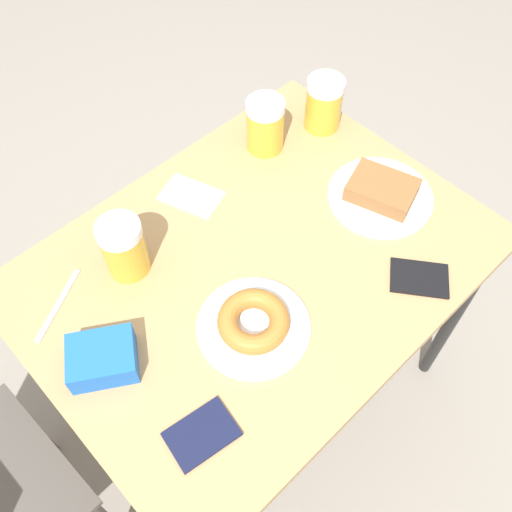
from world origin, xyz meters
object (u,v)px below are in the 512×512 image
object	(u,v)px
beer_mug_right	(124,247)
napkin_folded	(191,196)
beer_mug_left	(265,125)
passport_near_edge	(202,434)
passport_far_edge	(419,278)
blue_pouch	(102,358)
plate_with_donut	(253,323)
fork	(58,305)
beer_mug_center	(324,104)
plate_with_cake	(381,193)

from	to	relation	value
beer_mug_right	napkin_folded	distance (m)	0.25
beer_mug_left	passport_near_edge	bearing A→B (deg)	126.97
beer_mug_left	passport_far_edge	bearing A→B (deg)	175.64
beer_mug_left	blue_pouch	world-z (taller)	beer_mug_left
beer_mug_left	passport_near_edge	distance (m)	0.76
plate_with_donut	passport_far_edge	distance (m)	0.38
fork	napkin_folded	bearing A→B (deg)	-84.68
beer_mug_right	fork	xyz separation A→B (m)	(0.02, 0.17, -0.07)
plate_with_donut	beer_mug_right	world-z (taller)	beer_mug_right
beer_mug_center	passport_near_edge	size ratio (longest dim) A/B	1.04
plate_with_cake	beer_mug_right	size ratio (longest dim) A/B	1.78
plate_with_cake	plate_with_donut	world-z (taller)	same
napkin_folded	plate_with_cake	bearing A→B (deg)	-134.25
passport_near_edge	passport_far_edge	world-z (taller)	same
beer_mug_right	beer_mug_left	bearing A→B (deg)	-82.70
beer_mug_left	fork	xyz separation A→B (m)	(-0.04, 0.65, -0.07)
beer_mug_right	plate_with_donut	bearing A→B (deg)	-162.86
plate_with_donut	beer_mug_left	world-z (taller)	beer_mug_left
plate_with_donut	beer_mug_right	xyz separation A→B (m)	(0.30, 0.09, 0.05)
plate_with_cake	napkin_folded	xyz separation A→B (m)	(0.32, 0.33, -0.02)
beer_mug_left	napkin_folded	size ratio (longest dim) A/B	0.86
passport_far_edge	blue_pouch	bearing A→B (deg)	63.40
fork	passport_far_edge	distance (m)	0.78
napkin_folded	fork	distance (m)	0.40
plate_with_cake	passport_far_edge	bearing A→B (deg)	150.27
beer_mug_right	passport_far_edge	xyz separation A→B (m)	(-0.47, -0.44, -0.07)
passport_far_edge	napkin_folded	bearing A→B (deg)	21.63
plate_with_cake	beer_mug_left	world-z (taller)	beer_mug_left
beer_mug_left	beer_mug_right	bearing A→B (deg)	97.30
beer_mug_left	fork	world-z (taller)	beer_mug_left
blue_pouch	beer_mug_center	bearing A→B (deg)	-78.19
plate_with_cake	fork	xyz separation A→B (m)	(0.28, 0.73, -0.02)
beer_mug_center	beer_mug_right	size ratio (longest dim) A/B	1.00
fork	blue_pouch	xyz separation A→B (m)	(-0.18, 0.01, 0.03)
fork	passport_near_edge	xyz separation A→B (m)	(-0.42, -0.04, 0.00)
beer_mug_left	plate_with_cake	bearing A→B (deg)	-166.19
beer_mug_right	napkin_folded	size ratio (longest dim) A/B	0.86
napkin_folded	plate_with_donut	bearing A→B (deg)	159.35
napkin_folded	fork	world-z (taller)	same
plate_with_cake	fork	world-z (taller)	plate_with_cake
beer_mug_right	napkin_folded	bearing A→B (deg)	-75.08
plate_with_cake	passport_near_edge	xyz separation A→B (m)	(-0.14, 0.69, -0.02)
fork	beer_mug_left	bearing A→B (deg)	-86.71
beer_mug_left	beer_mug_right	distance (m)	0.48
passport_far_edge	beer_mug_right	bearing A→B (deg)	43.32
blue_pouch	plate_with_cake	bearing A→B (deg)	-97.79
plate_with_donut	fork	xyz separation A→B (m)	(0.33, 0.26, -0.02)
beer_mug_center	beer_mug_right	world-z (taller)	same
fork	blue_pouch	distance (m)	0.18
beer_mug_center	passport_near_edge	bearing A→B (deg)	117.96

